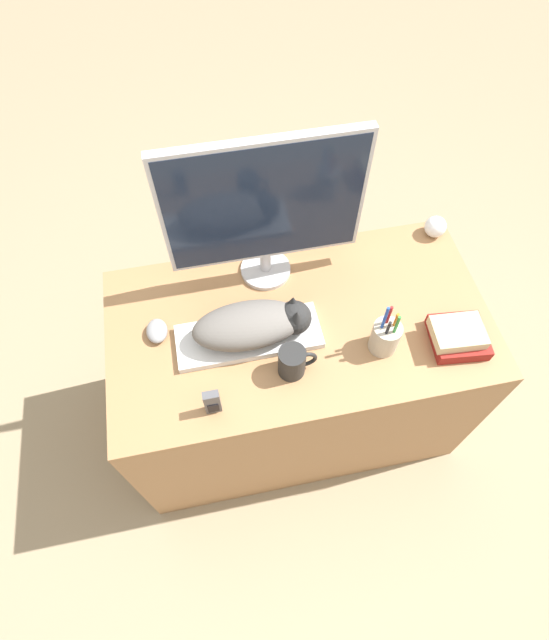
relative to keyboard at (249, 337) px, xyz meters
name	(u,v)px	position (x,y,z in m)	size (l,w,h in m)	color
ground_plane	(310,483)	(0.17, -0.30, -0.75)	(12.00, 12.00, 0.00)	#998466
desk	(295,373)	(0.17, 0.03, -0.38)	(1.22, 0.65, 0.74)	#9E7047
keyboard	(249,337)	(0.00, 0.00, 0.00)	(0.45, 0.16, 0.02)	silver
cat	(256,324)	(0.03, 0.00, 0.07)	(0.36, 0.16, 0.12)	#66605B
monitor	(264,208)	(0.10, 0.25, 0.29)	(0.60, 0.17, 0.54)	#B7B7BC
computer_mouse	(157,331)	(-0.28, 0.07, 0.01)	(0.07, 0.09, 0.04)	gray
coffee_mug	(293,362)	(0.11, -0.13, 0.04)	(0.12, 0.08, 0.11)	black
pen_cup	(385,337)	(0.40, -0.11, 0.05)	(0.09, 0.09, 0.21)	#B2A893
baseball	(435,227)	(0.72, 0.29, 0.03)	(0.08, 0.08, 0.08)	silver
phone	(212,402)	(-0.14, -0.21, 0.04)	(0.05, 0.03, 0.10)	#4C4C51
book_stack	(458,335)	(0.63, -0.14, 0.02)	(0.19, 0.17, 0.08)	maroon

